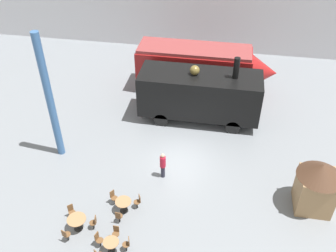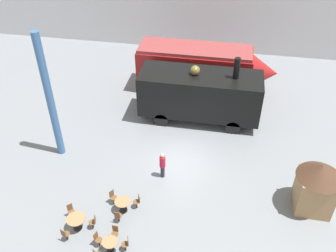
# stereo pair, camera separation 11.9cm
# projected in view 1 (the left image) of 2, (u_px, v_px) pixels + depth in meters

# --- Properties ---
(ground_plane) EXTENTS (80.00, 80.00, 0.00)m
(ground_plane) POSITION_uv_depth(u_px,v_px,m) (180.00, 158.00, 23.03)
(ground_plane) COLOR gray
(backdrop_wall) EXTENTS (44.00, 0.15, 9.00)m
(backdrop_wall) POSITION_uv_depth(u_px,v_px,m) (207.00, 2.00, 32.23)
(backdrop_wall) COLOR silver
(backdrop_wall) RESTS_ON ground_plane
(streamlined_locomotive) EXTENTS (10.36, 2.81, 3.51)m
(streamlined_locomotive) POSITION_uv_depth(u_px,v_px,m) (204.00, 66.00, 28.11)
(streamlined_locomotive) COLOR maroon
(streamlined_locomotive) RESTS_ON ground_plane
(steam_locomotive) EXTENTS (8.06, 2.88, 4.85)m
(steam_locomotive) POSITION_uv_depth(u_px,v_px,m) (200.00, 93.00, 25.14)
(steam_locomotive) COLOR black
(steam_locomotive) RESTS_ON ground_plane
(cafe_table_near) EXTENTS (0.95, 0.95, 0.74)m
(cafe_table_near) POSITION_uv_depth(u_px,v_px,m) (77.00, 221.00, 18.48)
(cafe_table_near) COLOR black
(cafe_table_near) RESTS_ON ground_plane
(cafe_table_mid) EXTENTS (0.84, 0.84, 0.73)m
(cafe_table_mid) POSITION_uv_depth(u_px,v_px,m) (123.00, 203.00, 19.40)
(cafe_table_mid) COLOR black
(cafe_table_mid) RESTS_ON ground_plane
(cafe_table_far) EXTENTS (0.76, 0.76, 0.76)m
(cafe_table_far) POSITION_uv_depth(u_px,v_px,m) (111.00, 244.00, 17.44)
(cafe_table_far) COLOR black
(cafe_table_far) RESTS_ON ground_plane
(cafe_chair_0) EXTENTS (0.38, 0.36, 0.87)m
(cafe_chair_0) POSITION_uv_depth(u_px,v_px,m) (94.00, 222.00, 18.55)
(cafe_chair_0) COLOR black
(cafe_chair_0) RESTS_ON ground_plane
(cafe_chair_1) EXTENTS (0.40, 0.41, 0.87)m
(cafe_chair_1) POSITION_uv_depth(u_px,v_px,m) (71.00, 211.00, 19.11)
(cafe_chair_1) COLOR black
(cafe_chair_1) RESTS_ON ground_plane
(cafe_chair_2) EXTENTS (0.37, 0.39, 0.87)m
(cafe_chair_2) POSITION_uv_depth(u_px,v_px,m) (66.00, 235.00, 17.95)
(cafe_chair_2) COLOR black
(cafe_chair_2) RESTS_ON ground_plane
(cafe_chair_3) EXTENTS (0.36, 0.36, 0.87)m
(cafe_chair_3) POSITION_uv_depth(u_px,v_px,m) (119.00, 216.00, 18.82)
(cafe_chair_3) COLOR black
(cafe_chair_3) RESTS_ON ground_plane
(cafe_chair_4) EXTENTS (0.40, 0.39, 0.87)m
(cafe_chair_4) POSITION_uv_depth(u_px,v_px,m) (138.00, 201.00, 19.63)
(cafe_chair_4) COLOR black
(cafe_chair_4) RESTS_ON ground_plane
(cafe_chair_5) EXTENTS (0.40, 0.39, 0.87)m
(cafe_chair_5) POSITION_uv_depth(u_px,v_px,m) (113.00, 196.00, 19.87)
(cafe_chair_5) COLOR black
(cafe_chair_5) RESTS_ON ground_plane
(cafe_chair_6) EXTENTS (0.39, 0.37, 0.87)m
(cafe_chair_6) POSITION_uv_depth(u_px,v_px,m) (127.00, 243.00, 17.56)
(cafe_chair_6) COLOR black
(cafe_chair_6) RESTS_ON ground_plane
(cafe_chair_7) EXTENTS (0.36, 0.36, 0.87)m
(cafe_chair_7) POSITION_uv_depth(u_px,v_px,m) (116.00, 232.00, 18.06)
(cafe_chair_7) COLOR black
(cafe_chair_7) RESTS_ON ground_plane
(cafe_chair_8) EXTENTS (0.39, 0.37, 0.87)m
(cafe_chair_8) POSITION_uv_depth(u_px,v_px,m) (98.00, 239.00, 17.76)
(cafe_chair_8) COLOR black
(cafe_chair_8) RESTS_ON ground_plane
(visitor_person) EXTENTS (0.34, 0.34, 1.72)m
(visitor_person) POSITION_uv_depth(u_px,v_px,m) (163.00, 164.00, 21.21)
(visitor_person) COLOR #262633
(visitor_person) RESTS_ON ground_plane
(ticket_kiosk) EXTENTS (2.34, 2.34, 3.00)m
(ticket_kiosk) POSITION_uv_depth(u_px,v_px,m) (317.00, 184.00, 19.01)
(ticket_kiosk) COLOR #99754C
(ticket_kiosk) RESTS_ON ground_plane
(support_pillar) EXTENTS (0.44, 0.44, 8.00)m
(support_pillar) POSITION_uv_depth(u_px,v_px,m) (50.00, 99.00, 21.01)
(support_pillar) COLOR #386093
(support_pillar) RESTS_ON ground_plane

